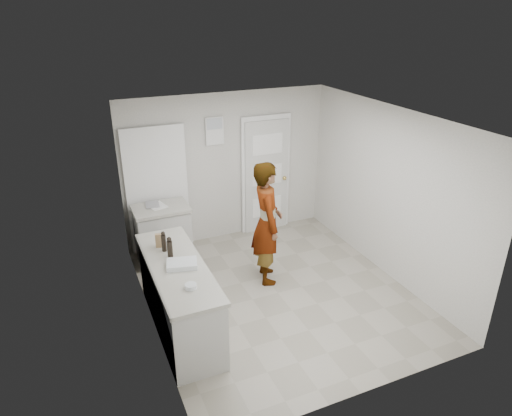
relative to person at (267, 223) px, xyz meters
name	(u,v)px	position (x,y,z in m)	size (l,w,h in m)	color
ground	(278,293)	(-0.02, -0.43, -0.91)	(4.00, 4.00, 0.00)	gray
room_shell	(218,182)	(-0.20, 1.52, 0.12)	(4.00, 4.00, 4.00)	#B5B4AB
main_counter	(179,299)	(-1.47, -0.63, -0.48)	(0.64, 1.96, 0.93)	#B5B5B1
side_counter	(163,236)	(-1.27, 1.12, -0.48)	(0.84, 0.61, 0.93)	#B5B5B1
person	(267,223)	(0.00, 0.00, 0.00)	(0.66, 0.44, 1.82)	silver
cake_mix_box	(160,240)	(-1.55, -0.12, 0.11)	(0.11, 0.05, 0.18)	#8A6545
spice_jar	(171,248)	(-1.45, -0.28, 0.05)	(0.05, 0.05, 0.07)	tan
oil_cruet_a	(170,247)	(-1.49, -0.41, 0.14)	(0.07, 0.07, 0.27)	black
oil_cruet_b	(164,242)	(-1.53, -0.24, 0.15)	(0.06, 0.06, 0.27)	black
baking_dish	(182,264)	(-1.42, -0.69, 0.04)	(0.40, 0.33, 0.06)	silver
egg_bowl	(191,286)	(-1.45, -1.18, 0.04)	(0.13, 0.13, 0.05)	silver
papers	(157,206)	(-1.31, 1.18, 0.02)	(0.24, 0.30, 0.01)	white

